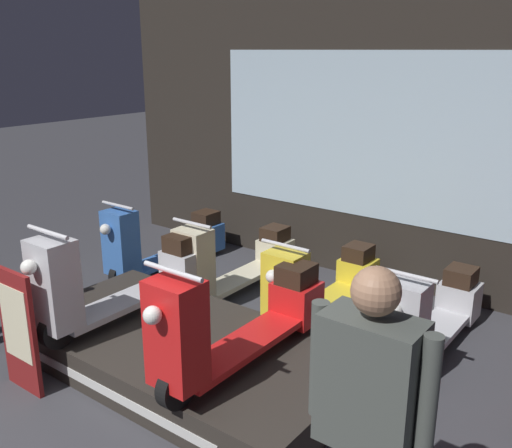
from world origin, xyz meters
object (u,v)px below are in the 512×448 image
scooter_backrow_3 (430,317)px  person_right_browsing (368,410)px  scooter_backrow_0 (163,243)px  scooter_display_left (119,280)px  price_sign_board (19,331)px  scooter_display_right (238,322)px  scooter_backrow_2 (321,286)px  scooter_backrow_1 (234,262)px

scooter_backrow_3 → person_right_browsing: (0.51, -2.22, 0.59)m
scooter_backrow_0 → scooter_backrow_3: same height
scooter_backrow_0 → person_right_browsing: size_ratio=1.09×
scooter_display_left → scooter_backrow_3: bearing=34.9°
scooter_backrow_0 → price_sign_board: size_ratio=1.84×
scooter_display_left → scooter_display_right: (1.23, 0.00, 0.00)m
scooter_display_right → scooter_backrow_2: 1.48m
scooter_display_left → scooter_backrow_2: scooter_display_left is taller
scooter_backrow_1 → price_sign_board: bearing=-93.4°
scooter_backrow_1 → price_sign_board: 2.28m
scooter_backrow_1 → person_right_browsing: 3.44m
scooter_display_left → price_sign_board: bearing=-98.2°
scooter_display_left → scooter_backrow_1: scooter_display_left is taller
scooter_backrow_1 → scooter_backrow_3: same height
scooter_backrow_0 → scooter_backrow_2: size_ratio=1.00×
scooter_backrow_0 → price_sign_board: price_sign_board is taller
scooter_display_right → person_right_browsing: size_ratio=1.09×
scooter_backrow_0 → price_sign_board: 2.45m
scooter_backrow_3 → person_right_browsing: bearing=-77.0°
scooter_backrow_3 → scooter_display_right: bearing=-120.0°
scooter_display_left → scooter_backrow_1: size_ratio=1.00×
scooter_backrow_1 → person_right_browsing: bearing=-40.9°
scooter_backrow_3 → price_sign_board: price_sign_board is taller
scooter_backrow_0 → price_sign_board: bearing=-68.6°
scooter_backrow_1 → scooter_backrow_3: (2.05, 0.00, 0.00)m
price_sign_board → scooter_display_right: bearing=31.6°
scooter_backrow_1 → scooter_backrow_2: (1.02, 0.00, 0.00)m
scooter_backrow_0 → scooter_backrow_3: 3.07m
scooter_backrow_1 → person_right_browsing: size_ratio=1.09×
price_sign_board → scooter_backrow_2: bearing=63.0°
scooter_display_left → scooter_backrow_2: size_ratio=1.00×
scooter_backrow_2 → scooter_backrow_3: same height
scooter_backrow_2 → price_sign_board: 2.56m
price_sign_board → scooter_backrow_3: bearing=46.2°
scooter_display_left → scooter_backrow_2: 1.80m
scooter_display_right → person_right_browsing: 1.58m
scooter_backrow_2 → scooter_display_right: bearing=-82.4°
scooter_display_right → scooter_backrow_0: bearing=147.2°
scooter_backrow_0 → scooter_backrow_1: same height
scooter_backrow_2 → scooter_backrow_3: 1.02m
person_right_browsing → price_sign_board: size_ratio=1.69×
scooter_display_right → scooter_backrow_3: 1.69m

